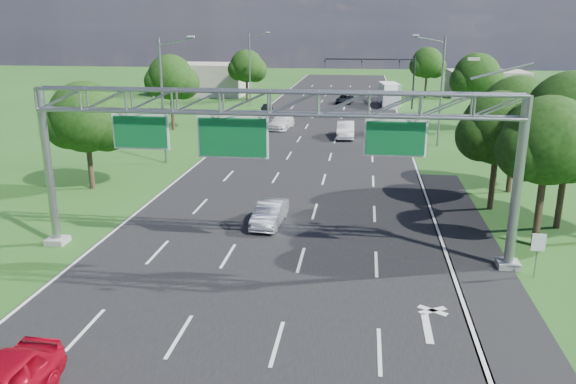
% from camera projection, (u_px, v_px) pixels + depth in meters
% --- Properties ---
extents(ground, '(220.00, 220.00, 0.00)m').
position_uv_depth(ground, '(305.00, 167.00, 44.86)').
color(ground, '#1F4C17').
rests_on(ground, ground).
extents(road, '(18.00, 180.00, 0.02)m').
position_uv_depth(road, '(305.00, 167.00, 44.86)').
color(road, black).
rests_on(road, ground).
extents(road_flare, '(3.00, 30.00, 0.02)m').
position_uv_depth(road_flare, '(471.00, 250.00, 28.34)').
color(road_flare, black).
rests_on(road_flare, ground).
extents(sign_gantry, '(23.50, 1.00, 9.56)m').
position_uv_depth(sign_gantry, '(271.00, 116.00, 25.76)').
color(sign_gantry, gray).
rests_on(sign_gantry, ground).
extents(regulatory_sign, '(0.60, 0.08, 2.10)m').
position_uv_depth(regulatory_sign, '(538.00, 246.00, 24.75)').
color(regulatory_sign, gray).
rests_on(regulatory_sign, ground).
extents(traffic_signal, '(12.21, 0.24, 7.00)m').
position_uv_depth(traffic_signal, '(388.00, 70.00, 75.69)').
color(traffic_signal, black).
rests_on(traffic_signal, ground).
extents(streetlight_l_near, '(2.97, 0.22, 10.16)m').
position_uv_depth(streetlight_l_near, '(164.00, 95.00, 44.74)').
color(streetlight_l_near, gray).
rests_on(streetlight_l_near, ground).
extents(streetlight_l_far, '(2.97, 0.22, 10.16)m').
position_uv_depth(streetlight_l_far, '(251.00, 66.00, 78.00)').
color(streetlight_l_far, gray).
rests_on(streetlight_l_far, ground).
extents(streetlight_r_mid, '(2.97, 0.22, 10.16)m').
position_uv_depth(streetlight_r_mid, '(439.00, 86.00, 51.32)').
color(streetlight_r_mid, gray).
rests_on(streetlight_r_mid, ground).
extents(tree_cluster_right, '(9.91, 14.60, 8.68)m').
position_uv_depth(tree_cluster_right, '(549.00, 130.00, 31.17)').
color(tree_cluster_right, '#2D2116').
rests_on(tree_cluster_right, ground).
extents(tree_verge_la, '(5.76, 4.80, 7.40)m').
position_uv_depth(tree_verge_la, '(87.00, 120.00, 37.75)').
color(tree_verge_la, '#2D2116').
rests_on(tree_verge_la, ground).
extents(tree_verge_lb, '(5.76, 4.80, 8.06)m').
position_uv_depth(tree_verge_lb, '(171.00, 79.00, 59.67)').
color(tree_verge_lb, '#2D2116').
rests_on(tree_verge_lb, ground).
extents(tree_verge_lc, '(5.76, 4.80, 7.62)m').
position_uv_depth(tree_verge_lc, '(247.00, 68.00, 83.17)').
color(tree_verge_lc, '#2D2116').
rests_on(tree_verge_lc, ground).
extents(tree_verge_rd, '(5.76, 4.80, 8.28)m').
position_uv_depth(tree_verge_rd, '(477.00, 79.00, 58.33)').
color(tree_verge_rd, '#2D2116').
rests_on(tree_verge_rd, ground).
extents(tree_verge_re, '(5.76, 4.80, 7.84)m').
position_uv_depth(tree_verge_re, '(428.00, 64.00, 87.22)').
color(tree_verge_re, '#2D2116').
rests_on(tree_verge_re, ground).
extents(building_left, '(14.00, 10.00, 5.00)m').
position_uv_depth(building_left, '(203.00, 79.00, 92.61)').
color(building_left, '#A49989').
rests_on(building_left, ground).
extents(building_right, '(12.00, 9.00, 4.00)m').
position_uv_depth(building_right, '(487.00, 83.00, 90.60)').
color(building_right, '#A49989').
rests_on(building_right, ground).
extents(silver_sedan, '(1.68, 4.15, 1.34)m').
position_uv_depth(silver_sedan, '(270.00, 213.00, 31.76)').
color(silver_sedan, '#ABAFB7').
rests_on(silver_sedan, ground).
extents(car_queue_a, '(2.68, 5.32, 1.48)m').
position_uv_depth(car_queue_a, '(281.00, 122.00, 61.74)').
color(car_queue_a, silver).
rests_on(car_queue_a, ground).
extents(car_queue_b, '(2.66, 4.78, 1.26)m').
position_uv_depth(car_queue_b, '(345.00, 99.00, 81.94)').
color(car_queue_b, black).
rests_on(car_queue_b, ground).
extents(car_queue_c, '(1.90, 3.88, 1.27)m').
position_uv_depth(car_queue_c, '(267.00, 108.00, 72.63)').
color(car_queue_c, black).
rests_on(car_queue_c, ground).
extents(car_queue_d, '(1.88, 4.97, 1.62)m').
position_uv_depth(car_queue_d, '(345.00, 130.00, 56.65)').
color(car_queue_d, beige).
rests_on(car_queue_d, ground).
extents(box_truck, '(3.06, 8.37, 3.08)m').
position_uv_depth(box_truck, '(389.00, 95.00, 79.63)').
color(box_truck, white).
rests_on(box_truck, ground).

